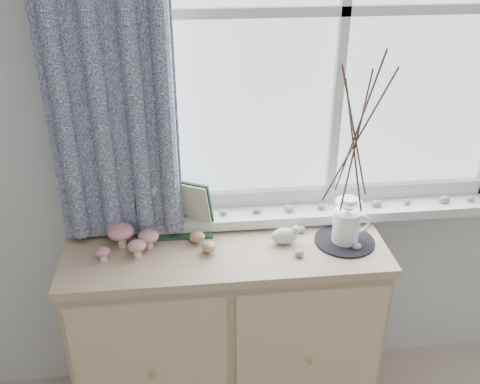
{
  "coord_description": "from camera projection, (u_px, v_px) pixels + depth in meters",
  "views": [
    {
      "loc": [
        -0.28,
        0.09,
        1.96
      ],
      "look_at": [
        -0.1,
        1.7,
        1.1
      ],
      "focal_mm": 40.0,
      "sensor_mm": 36.0,
      "label": 1
    }
  ],
  "objects": [
    {
      "name": "sideboard",
      "position": [
        227.0,
        333.0,
        2.19
      ],
      "size": [
        1.2,
        0.45,
        0.85
      ],
      "color": "tan",
      "rests_on": "ground"
    },
    {
      "name": "botanical_book",
      "position": [
        174.0,
        212.0,
        1.99
      ],
      "size": [
        0.33,
        0.14,
        0.23
      ],
      "primitive_type": null,
      "rotation": [
        0.0,
        0.0,
        -0.02
      ],
      "color": "#1E3E2A",
      "rests_on": "sideboard"
    },
    {
      "name": "toadstool_cluster",
      "position": [
        129.0,
        238.0,
        1.95
      ],
      "size": [
        0.23,
        0.16,
        0.09
      ],
      "color": "white",
      "rests_on": "sideboard"
    },
    {
      "name": "wooden_eggs",
      "position": [
        203.0,
        242.0,
        1.97
      ],
      "size": [
        0.09,
        0.11,
        0.07
      ],
      "color": "tan",
      "rests_on": "sideboard"
    },
    {
      "name": "songbird_figurine",
      "position": [
        284.0,
        235.0,
        2.0
      ],
      "size": [
        0.14,
        0.07,
        0.07
      ],
      "primitive_type": null,
      "rotation": [
        0.0,
        0.0,
        0.03
      ],
      "color": "white",
      "rests_on": "sideboard"
    },
    {
      "name": "crocheted_doily",
      "position": [
        345.0,
        241.0,
        2.02
      ],
      "size": [
        0.23,
        0.23,
        0.01
      ],
      "primitive_type": "cylinder",
      "color": "black",
      "rests_on": "sideboard"
    },
    {
      "name": "twig_pitcher",
      "position": [
        356.0,
        134.0,
        1.82
      ],
      "size": [
        0.29,
        0.29,
        0.76
      ],
      "rotation": [
        0.0,
        0.0,
        0.08
      ],
      "color": "white",
      "rests_on": "crocheted_doily"
    },
    {
      "name": "sideboard_pebbles",
      "position": [
        319.0,
        243.0,
        1.99
      ],
      "size": [
        0.26,
        0.19,
        0.03
      ],
      "color": "#9A9B9D",
      "rests_on": "sideboard"
    }
  ]
}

